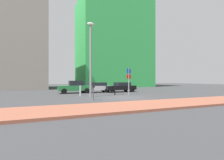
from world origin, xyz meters
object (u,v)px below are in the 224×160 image
traffic_bollard_near (115,90)px  traffic_bollard_mid (80,91)px  parking_meter (93,90)px  parked_car_silver (95,87)px  parked_car_black (120,87)px  street_lamp (91,53)px  parked_car_green (75,87)px  parking_sign_post (129,78)px

traffic_bollard_near → traffic_bollard_mid: 3.84m
parking_meter → parked_car_silver: bearing=72.7°
parked_car_black → parking_meter: size_ratio=3.46×
parked_car_black → street_lamp: bearing=-137.7°
parked_car_green → parking_sign_post: (5.20, -4.64, 1.08)m
parked_car_green → traffic_bollard_near: parked_car_green is taller
parked_car_silver → parked_car_black: parked_car_silver is taller
parked_car_green → parking_sign_post: 7.05m
parking_meter → street_lamp: 4.49m
street_lamp → traffic_bollard_mid: 3.95m
parked_car_silver → traffic_bollard_near: size_ratio=4.21×
parked_car_silver → traffic_bollard_near: parked_car_silver is taller
parked_car_black → traffic_bollard_mid: parked_car_black is taller
parked_car_silver → parked_car_green: bearing=-176.6°
parking_meter → traffic_bollard_mid: 3.93m
parked_car_green → parked_car_black: (6.15, -0.30, -0.09)m
parking_meter → traffic_bollard_mid: (-0.27, 3.91, -0.32)m
traffic_bollard_near → parked_car_green: bearing=130.3°
street_lamp → parked_car_black: bearing=42.3°
parked_car_green → traffic_bollard_mid: size_ratio=3.78×
parked_car_silver → parking_meter: 8.81m
street_lamp → traffic_bollard_near: size_ratio=6.86×
parking_sign_post → traffic_bollard_mid: (-5.40, 0.30, -1.33)m
street_lamp → traffic_bollard_mid: size_ratio=6.78×
street_lamp → traffic_bollard_mid: street_lamp is taller
parking_sign_post → parking_meter: (-5.13, -3.61, -1.01)m
parked_car_green → parked_car_silver: bearing=3.4°
parking_sign_post → parked_car_black: bearing=77.6°
street_lamp → traffic_bollard_near: bearing=19.5°
parking_sign_post → traffic_bollard_near: bearing=167.5°
parked_car_silver → traffic_bollard_near: 4.55m
parked_car_silver → parking_sign_post: size_ratio=1.51×
parked_car_green → parked_car_silver: parked_car_green is taller
parked_car_silver → parking_meter: (-2.62, -8.41, 0.14)m
traffic_bollard_near → street_lamp: bearing=-160.5°
parked_car_black → parking_meter: 10.01m
parking_sign_post → traffic_bollard_mid: 5.57m
parked_car_green → parking_meter: size_ratio=3.08×
parked_car_black → parking_sign_post: bearing=-102.4°
traffic_bollard_mid → parked_car_silver: bearing=57.3°
parked_car_black → parking_sign_post: size_ratio=1.53×
traffic_bollard_near → traffic_bollard_mid: bearing=-179.3°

